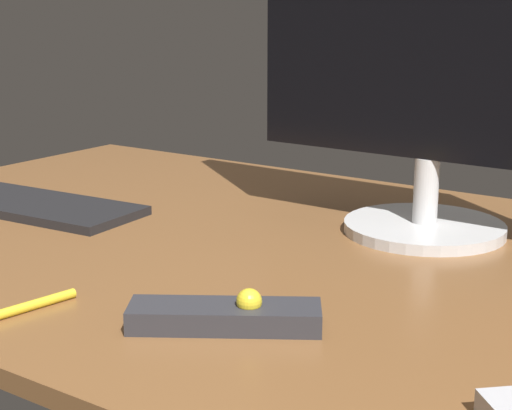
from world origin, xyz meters
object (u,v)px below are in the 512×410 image
object	(u,v)px
keyboard	(27,204)
media_remote	(226,315)
monitor	(433,52)
pen	(16,310)

from	to	relation	value
keyboard	media_remote	world-z (taller)	media_remote
monitor	keyboard	bearing A→B (deg)	-157.29
monitor	keyboard	distance (cm)	62.41
monitor	keyboard	world-z (taller)	monitor
media_remote	pen	bearing A→B (deg)	173.27
keyboard	media_remote	bearing A→B (deg)	-24.71
monitor	media_remote	size ratio (longest dim) A/B	2.71
keyboard	pen	xyz separation A→B (cm)	(32.33, -28.64, -0.14)
keyboard	monitor	bearing A→B (deg)	17.61
media_remote	pen	distance (cm)	21.12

